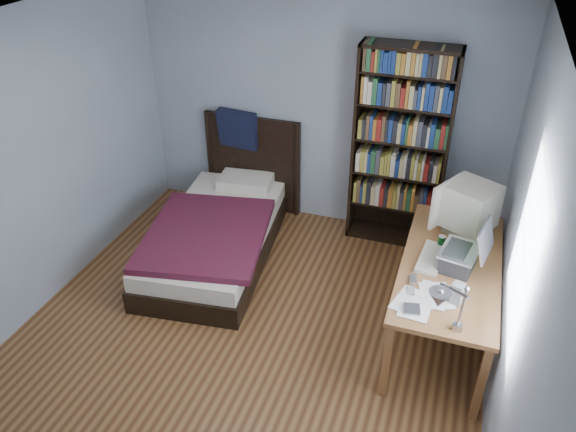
{
  "coord_description": "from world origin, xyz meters",
  "views": [
    {
      "loc": [
        1.43,
        -3.12,
        3.36
      ],
      "look_at": [
        0.18,
        0.56,
        0.93
      ],
      "focal_mm": 35.0,
      "sensor_mm": 36.0,
      "label": 1
    }
  ],
  "objects_px": {
    "soda_can": "(441,242)",
    "crt_monitor": "(467,206)",
    "desk": "(451,262)",
    "laptop": "(461,256)",
    "speaker": "(457,293)",
    "desk_lamp": "(443,302)",
    "keyboard": "(431,258)",
    "bed": "(220,229)",
    "bookshelf": "(400,149)"
  },
  "relations": [
    {
      "from": "crt_monitor",
      "to": "bookshelf",
      "type": "height_order",
      "value": "bookshelf"
    },
    {
      "from": "desk_lamp",
      "to": "soda_can",
      "type": "distance_m",
      "value": 1.4
    },
    {
      "from": "soda_can",
      "to": "bed",
      "type": "height_order",
      "value": "bed"
    },
    {
      "from": "crt_monitor",
      "to": "desk_lamp",
      "type": "distance_m",
      "value": 1.62
    },
    {
      "from": "speaker",
      "to": "soda_can",
      "type": "height_order",
      "value": "speaker"
    },
    {
      "from": "desk",
      "to": "crt_monitor",
      "type": "bearing_deg",
      "value": 10.05
    },
    {
      "from": "laptop",
      "to": "desk_lamp",
      "type": "relative_size",
      "value": 0.65
    },
    {
      "from": "speaker",
      "to": "bed",
      "type": "distance_m",
      "value": 2.58
    },
    {
      "from": "laptop",
      "to": "bed",
      "type": "height_order",
      "value": "bed"
    },
    {
      "from": "crt_monitor",
      "to": "keyboard",
      "type": "relative_size",
      "value": 1.27
    },
    {
      "from": "desk_lamp",
      "to": "bed",
      "type": "xyz_separation_m",
      "value": [
        -2.23,
        1.64,
        -1.0
      ]
    },
    {
      "from": "crt_monitor",
      "to": "desk_lamp",
      "type": "relative_size",
      "value": 0.86
    },
    {
      "from": "crt_monitor",
      "to": "bookshelf",
      "type": "xyz_separation_m",
      "value": [
        -0.69,
        0.85,
        0.03
      ]
    },
    {
      "from": "soda_can",
      "to": "desk_lamp",
      "type": "bearing_deg",
      "value": -86.64
    },
    {
      "from": "bookshelf",
      "to": "laptop",
      "type": "bearing_deg",
      "value": -62.8
    },
    {
      "from": "soda_can",
      "to": "bed",
      "type": "bearing_deg",
      "value": 171.54
    },
    {
      "from": "bed",
      "to": "bookshelf",
      "type": "bearing_deg",
      "value": 26.65
    },
    {
      "from": "laptop",
      "to": "bookshelf",
      "type": "xyz_separation_m",
      "value": [
        -0.71,
        1.37,
        0.17
      ]
    },
    {
      "from": "crt_monitor",
      "to": "desk_lamp",
      "type": "height_order",
      "value": "desk_lamp"
    },
    {
      "from": "keyboard",
      "to": "speaker",
      "type": "relative_size",
      "value": 2.75
    },
    {
      "from": "desk_lamp",
      "to": "keyboard",
      "type": "relative_size",
      "value": 1.48
    },
    {
      "from": "speaker",
      "to": "bookshelf",
      "type": "relative_size",
      "value": 0.08
    },
    {
      "from": "desk_lamp",
      "to": "bed",
      "type": "distance_m",
      "value": 2.94
    },
    {
      "from": "keyboard",
      "to": "speaker",
      "type": "bearing_deg",
      "value": -58.25
    },
    {
      "from": "soda_can",
      "to": "bookshelf",
      "type": "distance_m",
      "value": 1.27
    },
    {
      "from": "bookshelf",
      "to": "desk_lamp",
      "type": "bearing_deg",
      "value": -75.81
    },
    {
      "from": "desk_lamp",
      "to": "keyboard",
      "type": "bearing_deg",
      "value": 96.73
    },
    {
      "from": "soda_can",
      "to": "crt_monitor",
      "type": "bearing_deg",
      "value": 62.01
    },
    {
      "from": "desk",
      "to": "speaker",
      "type": "relative_size",
      "value": 10.56
    },
    {
      "from": "bookshelf",
      "to": "bed",
      "type": "bearing_deg",
      "value": -153.35
    },
    {
      "from": "bookshelf",
      "to": "keyboard",
      "type": "bearing_deg",
      "value": -69.84
    },
    {
      "from": "crt_monitor",
      "to": "soda_can",
      "type": "height_order",
      "value": "crt_monitor"
    },
    {
      "from": "speaker",
      "to": "bed",
      "type": "relative_size",
      "value": 0.07
    },
    {
      "from": "laptop",
      "to": "bed",
      "type": "distance_m",
      "value": 2.45
    },
    {
      "from": "desk",
      "to": "crt_monitor",
      "type": "xyz_separation_m",
      "value": [
        0.05,
        0.01,
        0.57
      ]
    },
    {
      "from": "speaker",
      "to": "bookshelf",
      "type": "bearing_deg",
      "value": 130.37
    },
    {
      "from": "laptop",
      "to": "speaker",
      "type": "height_order",
      "value": "laptop"
    },
    {
      "from": "desk_lamp",
      "to": "keyboard",
      "type": "distance_m",
      "value": 1.24
    },
    {
      "from": "laptop",
      "to": "bed",
      "type": "xyz_separation_m",
      "value": [
        -2.31,
        0.57,
        -0.59
      ]
    },
    {
      "from": "desk_lamp",
      "to": "bookshelf",
      "type": "xyz_separation_m",
      "value": [
        -0.62,
        2.45,
        -0.23
      ]
    },
    {
      "from": "desk",
      "to": "laptop",
      "type": "relative_size",
      "value": 3.97
    },
    {
      "from": "desk_lamp",
      "to": "laptop",
      "type": "bearing_deg",
      "value": 85.39
    },
    {
      "from": "desk",
      "to": "laptop",
      "type": "distance_m",
      "value": 0.67
    },
    {
      "from": "desk",
      "to": "desk_lamp",
      "type": "bearing_deg",
      "value": -90.91
    },
    {
      "from": "laptop",
      "to": "bookshelf",
      "type": "height_order",
      "value": "bookshelf"
    },
    {
      "from": "desk",
      "to": "keyboard",
      "type": "relative_size",
      "value": 3.83
    },
    {
      "from": "crt_monitor",
      "to": "bed",
      "type": "relative_size",
      "value": 0.25
    },
    {
      "from": "speaker",
      "to": "bookshelf",
      "type": "height_order",
      "value": "bookshelf"
    },
    {
      "from": "desk_lamp",
      "to": "keyboard",
      "type": "xyz_separation_m",
      "value": [
        -0.13,
        1.12,
        -0.51
      ]
    },
    {
      "from": "desk",
      "to": "bookshelf",
      "type": "relative_size",
      "value": 0.83
    }
  ]
}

